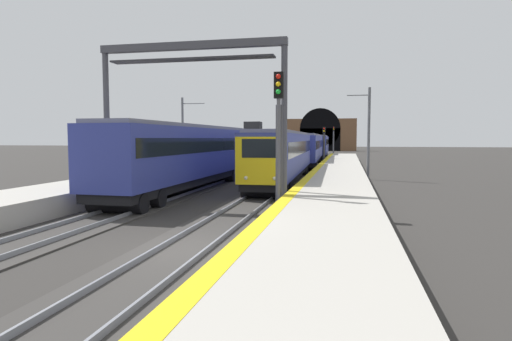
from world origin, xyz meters
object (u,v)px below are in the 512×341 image
Objects in this scene: railway_signal_near at (279,132)px; catenary_mast_far at (183,134)px; railway_signal_far at (334,138)px; train_main_approaching at (308,148)px; catenary_mast_near at (368,133)px; train_adjacent_platform at (229,150)px; overhead_signal_gantry at (191,84)px; railway_signal_mid at (324,143)px.

catenary_mast_far is (22.75, 13.15, 0.20)m from railway_signal_near.
railway_signal_near is 68.57m from railway_signal_far.
train_main_approaching is 8.07× the size of catenary_mast_near.
catenary_mast_far reaches higher than railway_signal_near.
catenary_mast_far is at bearing 50.22° from train_adjacent_platform.
catenary_mast_near reaches higher than train_adjacent_platform.
train_main_approaching is at bearing -176.83° from railway_signal_near.
railway_signal_far is (68.57, -0.00, -0.32)m from railway_signal_near.
train_main_approaching is 10.55× the size of railway_signal_far.
overhead_signal_gantry is at bearing -169.87° from train_adjacent_platform.
catenary_mast_near is (-50.55, -4.34, 0.50)m from railway_signal_far.
overhead_signal_gantry is at bearing -6.06° from train_main_approaching.
train_main_approaching is 16.82m from train_adjacent_platform.
train_adjacent_platform is 5.16× the size of catenary_mast_near.
railway_signal_far is 0.62× the size of overhead_signal_gantry.
railway_signal_far is at bearing -180.00° from railway_signal_mid.
train_adjacent_platform is 17.86m from railway_signal_mid.
catenary_mast_far is (-10.73, 11.30, 1.58)m from train_main_approaching.
railway_signal_near is 26.28m from catenary_mast_far.
train_adjacent_platform is (-16.02, 5.13, 0.18)m from train_main_approaching.
catenary_mast_near is (16.19, -8.75, -2.08)m from overhead_signal_gantry.
catenary_mast_far reaches higher than railway_signal_mid.
railway_signal_near is at bearing 0.00° from railway_signal_far.
railway_signal_far is (34.68, -0.00, 0.50)m from railway_signal_mid.
catenary_mast_far is (-45.82, 13.15, 0.51)m from railway_signal_far.
overhead_signal_gantry reaches higher than train_main_approaching.
railway_signal_near is at bearing -149.97° from catenary_mast_far.
railway_signal_mid is 0.51× the size of overhead_signal_gantry.
train_adjacent_platform is at bearing -7.78° from railway_signal_far.
catenary_mast_near reaches higher than train_main_approaching.
railway_signal_near is 18.53m from catenary_mast_near.
railway_signal_mid is at bearing -49.73° from catenary_mast_far.
catenary_mast_far is (20.93, 8.74, -2.07)m from overhead_signal_gantry.
train_main_approaching is at bearing -4.63° from overhead_signal_gantry.
catenary_mast_far is at bearing -49.73° from railway_signal_mid.
catenary_mast_near reaches higher than railway_signal_mid.
train_main_approaching is 1.56× the size of train_adjacent_platform.
railway_signal_near reaches higher than train_main_approaching.
train_main_approaching is 33.56m from railway_signal_near.
overhead_signal_gantry reaches higher than catenary_mast_far.
railway_signal_near is at bearing -157.38° from train_adjacent_platform.
railway_signal_near is at bearing -112.44° from overhead_signal_gantry.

